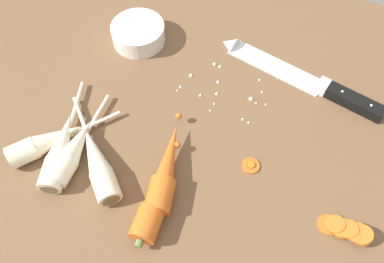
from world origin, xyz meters
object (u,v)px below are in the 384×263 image
object	(u,v)px
parsnip_mid_right	(73,151)
prep_bowl	(138,33)
chefs_knife	(295,74)
carrot_slice_stray_near	(251,165)
carrot_slice_stack	(345,229)
parsnip_front	(46,142)
whole_carrot	(166,170)
whole_carrot_second	(156,199)
parsnip_back	(97,163)
parsnip_mid_left	(61,150)

from	to	relation	value
parsnip_mid_right	prep_bowl	xyz separation A→B (cm)	(-0.57, 29.13, 0.17)
chefs_knife	carrot_slice_stray_near	world-z (taller)	chefs_knife
chefs_knife	carrot_slice_stack	bearing A→B (deg)	-64.49
parsnip_front	prep_bowl	bearing A→B (deg)	81.04
chefs_knife	whole_carrot	size ratio (longest dim) A/B	1.71
whole_carrot_second	prep_bowl	distance (cm)	36.82
whole_carrot	carrot_slice_stack	distance (cm)	29.52
parsnip_front	prep_bowl	distance (cm)	29.52
whole_carrot	prep_bowl	bearing A→B (deg)	121.65
whole_carrot_second	parsnip_mid_right	world-z (taller)	whole_carrot_second
chefs_knife	parsnip_mid_right	size ratio (longest dim) A/B	1.77
chefs_knife	parsnip_back	world-z (taller)	parsnip_back
whole_carrot_second	parsnip_back	size ratio (longest dim) A/B	1.04
parsnip_mid_left	prep_bowl	size ratio (longest dim) A/B	2.04
parsnip_front	carrot_slice_stack	bearing A→B (deg)	2.28
parsnip_mid_left	carrot_slice_stray_near	xyz separation A→B (cm)	(31.33, 8.68, -1.62)
chefs_knife	parsnip_back	distance (cm)	41.29
parsnip_front	chefs_knife	bearing A→B (deg)	38.85
parsnip_mid_right	carrot_slice_stack	size ratio (longest dim) A/B	2.39
parsnip_mid_right	carrot_slice_stack	distance (cm)	45.81
parsnip_mid_left	chefs_knife	bearing A→B (deg)	41.72
whole_carrot_second	parsnip_back	distance (cm)	12.08
chefs_knife	parsnip_front	world-z (taller)	parsnip_front
parsnip_back	parsnip_front	bearing A→B (deg)	176.36
whole_carrot	carrot_slice_stray_near	xyz separation A→B (cm)	(12.96, 6.30, -1.74)
chefs_knife	parsnip_mid_left	xyz separation A→B (cm)	(-34.43, -30.70, 1.33)
whole_carrot_second	parsnip_mid_left	distance (cm)	18.98
carrot_slice_stray_near	prep_bowl	distance (cm)	36.49
parsnip_front	parsnip_mid_left	distance (cm)	3.09
whole_carrot_second	carrot_slice_stray_near	distance (cm)	17.16
whole_carrot_second	parsnip_front	bearing A→B (deg)	171.18
parsnip_mid_left	parsnip_back	bearing A→B (deg)	-1.01
chefs_knife	prep_bowl	distance (cm)	32.94
parsnip_back	chefs_knife	bearing A→B (deg)	48.33
chefs_knife	parsnip_front	xyz separation A→B (cm)	(-37.48, -30.19, 1.33)
chefs_knife	parsnip_mid_left	distance (cm)	46.15
chefs_knife	carrot_slice_stray_near	size ratio (longest dim) A/B	11.40
parsnip_mid_left	carrot_slice_stack	bearing A→B (deg)	3.04
chefs_knife	carrot_slice_stray_near	distance (cm)	22.24
carrot_slice_stack	carrot_slice_stray_near	bearing A→B (deg)	159.64
parsnip_back	prep_bowl	xyz separation A→B (cm)	(-5.45, 29.80, 0.17)
whole_carrot	carrot_slice_stray_near	world-z (taller)	whole_carrot
whole_carrot_second	parsnip_back	world-z (taller)	whole_carrot_second
carrot_slice_stack	parsnip_front	bearing A→B (deg)	-177.72
parsnip_mid_right	carrot_slice_stray_near	distance (cm)	30.37
parsnip_mid_left	carrot_slice_stack	size ratio (longest dim) A/B	2.76
whole_carrot_second	carrot_slice_stack	bearing A→B (deg)	10.54
whole_carrot_second	parsnip_front	distance (cm)	22.07
parsnip_mid_right	prep_bowl	size ratio (longest dim) A/B	1.77
carrot_slice_stack	prep_bowl	bearing A→B (deg)	149.64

